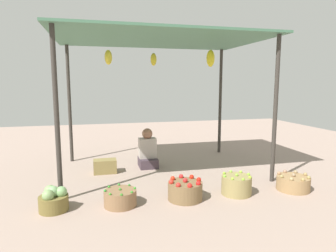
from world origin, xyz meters
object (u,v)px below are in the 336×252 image
vendor_person (148,152)px  basket_green_chilies (120,198)px  basket_potatoes (293,183)px  wooden_crate_near_vendor (105,166)px  basket_limes (236,185)px  basket_red_tomatoes (185,190)px  basket_cabbages (54,200)px

vendor_person → basket_green_chilies: bearing=-111.3°
basket_potatoes → wooden_crate_near_vendor: (-2.85, 1.63, 0.01)m
basket_limes → basket_potatoes: basket_limes is taller
vendor_person → basket_red_tomatoes: bearing=-82.9°
basket_green_chilies → basket_cabbages: bearing=176.7°
basket_cabbages → basket_potatoes: size_ratio=0.75×
basket_potatoes → vendor_person: bearing=136.9°
basket_green_chilies → vendor_person: bearing=68.7°
basket_limes → basket_potatoes: 0.96m
basket_red_tomatoes → basket_limes: size_ratio=1.11×
basket_potatoes → basket_red_tomatoes: bearing=178.5°
basket_cabbages → wooden_crate_near_vendor: basket_cabbages is taller
basket_cabbages → basket_limes: size_ratio=0.84×
vendor_person → basket_limes: bearing=-60.0°
basket_cabbages → basket_potatoes: basket_cabbages is taller
basket_potatoes → wooden_crate_near_vendor: bearing=150.3°
basket_limes → basket_potatoes: (0.95, -0.06, -0.03)m
basket_green_chilies → basket_red_tomatoes: basket_red_tomatoes is taller
vendor_person → basket_cabbages: vendor_person is taller
vendor_person → basket_cabbages: 2.37m
wooden_crate_near_vendor → vendor_person: bearing=15.4°
basket_green_chilies → basket_red_tomatoes: 0.93m
basket_red_tomatoes → vendor_person: bearing=97.1°
vendor_person → basket_limes: 2.09m
vendor_person → basket_green_chilies: size_ratio=1.75×
basket_cabbages → basket_limes: basket_cabbages is taller
basket_cabbages → basket_red_tomatoes: bearing=-1.8°
basket_limes → basket_red_tomatoes: bearing=-179.3°
vendor_person → basket_potatoes: 2.74m
basket_cabbages → basket_green_chilies: 0.87m
basket_red_tomatoes → basket_potatoes: bearing=-1.5°
basket_limes → wooden_crate_near_vendor: basket_limes is taller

